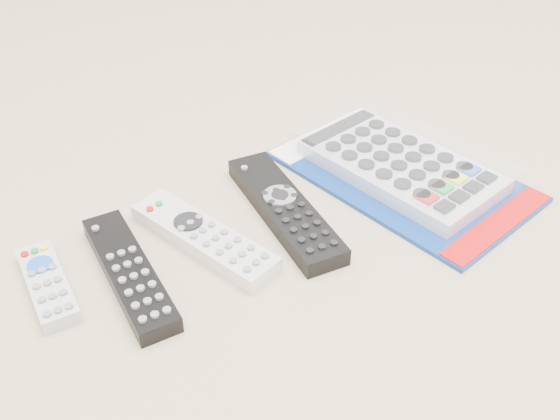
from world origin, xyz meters
TOP-DOWN VIEW (x-y plane):
  - remote_small_grey at (-0.21, 0.07)m, footprint 0.06×0.14m
  - remote_slim_black at (-0.13, 0.03)m, footprint 0.07×0.21m
  - remote_silver_dvd at (-0.03, 0.04)m, footprint 0.09×0.21m
  - remote_large_black at (0.08, 0.02)m, footprint 0.10×0.24m
  - jumbo_remote_packaged at (0.26, -0.00)m, footprint 0.23×0.35m

SIDE VIEW (x-z plane):
  - remote_small_grey at x=-0.21m, z-range 0.00..0.02m
  - remote_slim_black at x=-0.13m, z-range 0.00..0.02m
  - remote_silver_dvd at x=-0.03m, z-range 0.00..0.02m
  - remote_large_black at x=0.08m, z-range 0.00..0.03m
  - jumbo_remote_packaged at x=0.26m, z-range 0.00..0.04m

